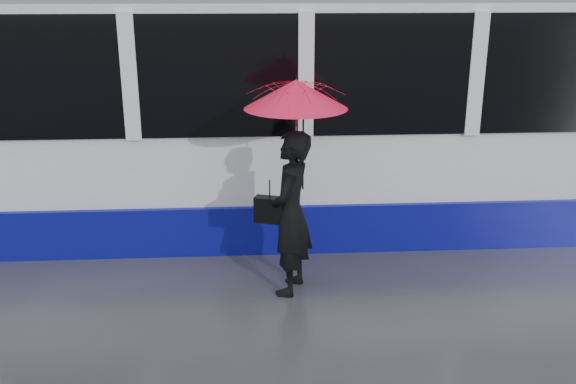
{
  "coord_description": "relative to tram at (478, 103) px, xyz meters",
  "views": [
    {
      "loc": [
        -0.84,
        -6.1,
        3.26
      ],
      "look_at": [
        -0.43,
        0.38,
        1.1
      ],
      "focal_mm": 40.0,
      "sensor_mm": 36.0,
      "label": 1
    }
  ],
  "objects": [
    {
      "name": "handbag",
      "position": [
        -2.96,
        -2.21,
        -0.7
      ],
      "size": [
        0.35,
        0.24,
        0.46
      ],
      "rotation": [
        0.0,
        0.0,
        -0.34
      ],
      "color": "black",
      "rests_on": "ground"
    },
    {
      "name": "tram",
      "position": [
        0.0,
        0.0,
        0.0
      ],
      "size": [
        26.0,
        2.56,
        3.35
      ],
      "color": "white",
      "rests_on": "ground"
    },
    {
      "name": "umbrella",
      "position": [
        -2.69,
        -2.23,
        0.33
      ],
      "size": [
        1.34,
        1.34,
        1.21
      ],
      "rotation": [
        0.0,
        0.0,
        -0.34
      ],
      "color": "#E31373",
      "rests_on": "ground"
    },
    {
      "name": "ground",
      "position": [
        -2.34,
        -2.5,
        -1.64
      ],
      "size": [
        90.0,
        90.0,
        0.0
      ],
      "primitive_type": "plane",
      "color": "#2A2B2F",
      "rests_on": "ground"
    },
    {
      "name": "woman",
      "position": [
        -2.74,
        -2.23,
        -0.74
      ],
      "size": [
        0.62,
        0.76,
        1.79
      ],
      "primitive_type": "imported",
      "rotation": [
        0.0,
        0.0,
        -1.91
      ],
      "color": "black",
      "rests_on": "ground"
    },
    {
      "name": "rails",
      "position": [
        -2.34,
        -0.0,
        -1.63
      ],
      "size": [
        34.0,
        1.51,
        0.02
      ],
      "color": "#3F3D38",
      "rests_on": "ground"
    }
  ]
}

